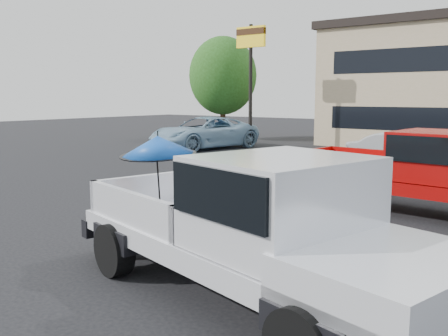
{
  "coord_description": "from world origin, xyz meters",
  "views": [
    {
      "loc": [
        3.99,
        -6.6,
        2.55
      ],
      "look_at": [
        -1.24,
        0.29,
        1.3
      ],
      "focal_mm": 40.0,
      "sensor_mm": 36.0,
      "label": 1
    }
  ],
  "objects": [
    {
      "name": "stripe_left",
      "position": [
        -3.0,
        2.0,
        0.0
      ],
      "size": [
        0.12,
        5.0,
        0.01
      ],
      "primitive_type": "cube",
      "color": "silver",
      "rests_on": "ground"
    },
    {
      "name": "motel_sign",
      "position": [
        -10.0,
        14.0,
        4.65
      ],
      "size": [
        1.6,
        0.22,
        6.0
      ],
      "color": "black",
      "rests_on": "ground"
    },
    {
      "name": "blue_suv",
      "position": [
        -11.52,
        12.2,
        0.77
      ],
      "size": [
        3.68,
        5.99,
        1.55
      ],
      "primitive_type": "imported",
      "rotation": [
        0.0,
        0.0,
        -0.21
      ],
      "color": "#86ACC7",
      "rests_on": "ground"
    },
    {
      "name": "tree_left",
      "position": [
        -14.0,
        17.0,
        3.73
      ],
      "size": [
        3.96,
        3.96,
        6.02
      ],
      "color": "#332114",
      "rests_on": "ground"
    },
    {
      "name": "silver_sedan",
      "position": [
        -0.53,
        9.49,
        0.72
      ],
      "size": [
        4.56,
        2.15,
        1.45
      ],
      "primitive_type": "imported",
      "rotation": [
        0.0,
        0.0,
        1.43
      ],
      "color": "#A1A4A8",
      "rests_on": "ground"
    },
    {
      "name": "ground",
      "position": [
        0.0,
        0.0,
        0.0
      ],
      "size": [
        90.0,
        90.0,
        0.0
      ],
      "primitive_type": "plane",
      "color": "black",
      "rests_on": "ground"
    },
    {
      "name": "silver_pickup",
      "position": [
        0.9,
        -1.72,
        1.05
      ],
      "size": [
        5.99,
        3.27,
        2.06
      ],
      "rotation": [
        0.0,
        0.0,
        -0.24
      ],
      "color": "black",
      "rests_on": "ground"
    },
    {
      "name": "red_pickup",
      "position": [
        1.1,
        4.47,
        0.99
      ],
      "size": [
        5.65,
        2.38,
        1.82
      ],
      "rotation": [
        0.0,
        0.0,
        -0.08
      ],
      "color": "black",
      "rests_on": "ground"
    }
  ]
}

